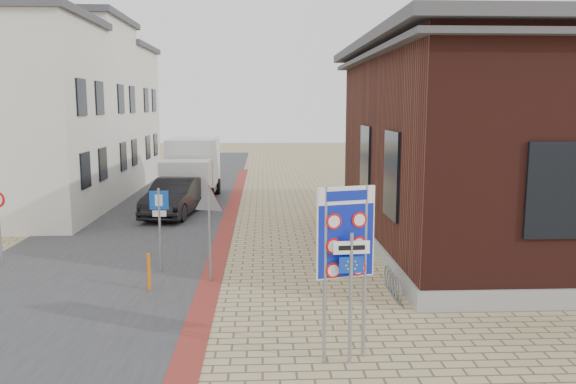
{
  "coord_description": "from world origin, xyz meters",
  "views": [
    {
      "loc": [
        -0.56,
        -11.17,
        4.69
      ],
      "look_at": [
        0.15,
        4.92,
        2.2
      ],
      "focal_mm": 35.0,
      "sensor_mm": 36.0,
      "label": 1
    }
  ],
  "objects_px": {
    "box_truck": "(192,168)",
    "bollard": "(149,272)",
    "sedan": "(175,197)",
    "essen_sign": "(351,278)",
    "border_sign": "(346,236)",
    "parking_sign": "(159,215)"
  },
  "relations": [
    {
      "from": "essen_sign",
      "to": "parking_sign",
      "type": "bearing_deg",
      "value": 122.05
    },
    {
      "from": "border_sign",
      "to": "essen_sign",
      "type": "bearing_deg",
      "value": -76.13
    },
    {
      "from": "box_truck",
      "to": "bollard",
      "type": "distance_m",
      "value": 14.24
    },
    {
      "from": "box_truck",
      "to": "parking_sign",
      "type": "height_order",
      "value": "box_truck"
    },
    {
      "from": "essen_sign",
      "to": "bollard",
      "type": "xyz_separation_m",
      "value": [
        -4.5,
        4.3,
        -1.14
      ]
    },
    {
      "from": "essen_sign",
      "to": "bollard",
      "type": "bearing_deg",
      "value": 131.49
    },
    {
      "from": "box_truck",
      "to": "border_sign",
      "type": "distance_m",
      "value": 19.03
    },
    {
      "from": "border_sign",
      "to": "essen_sign",
      "type": "relative_size",
      "value": 1.33
    },
    {
      "from": "box_truck",
      "to": "bollard",
      "type": "bearing_deg",
      "value": -86.96
    },
    {
      "from": "essen_sign",
      "to": "bollard",
      "type": "distance_m",
      "value": 6.33
    },
    {
      "from": "sedan",
      "to": "border_sign",
      "type": "xyz_separation_m",
      "value": [
        5.29,
        -14.12,
        1.57
      ]
    },
    {
      "from": "sedan",
      "to": "bollard",
      "type": "height_order",
      "value": "sedan"
    },
    {
      "from": "sedan",
      "to": "bollard",
      "type": "relative_size",
      "value": 4.97
    },
    {
      "from": "border_sign",
      "to": "essen_sign",
      "type": "distance_m",
      "value": 0.76
    },
    {
      "from": "border_sign",
      "to": "parking_sign",
      "type": "height_order",
      "value": "border_sign"
    },
    {
      "from": "parking_sign",
      "to": "essen_sign",
      "type": "bearing_deg",
      "value": -53.41
    },
    {
      "from": "sedan",
      "to": "essen_sign",
      "type": "height_order",
      "value": "essen_sign"
    },
    {
      "from": "border_sign",
      "to": "parking_sign",
      "type": "distance_m",
      "value": 7.36
    },
    {
      "from": "border_sign",
      "to": "essen_sign",
      "type": "height_order",
      "value": "border_sign"
    },
    {
      "from": "box_truck",
      "to": "essen_sign",
      "type": "xyz_separation_m",
      "value": [
        5.13,
        -18.49,
        0.06
      ]
    },
    {
      "from": "essen_sign",
      "to": "sedan",
      "type": "bearing_deg",
      "value": 105.81
    },
    {
      "from": "sedan",
      "to": "essen_sign",
      "type": "distance_m",
      "value": 15.27
    }
  ]
}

